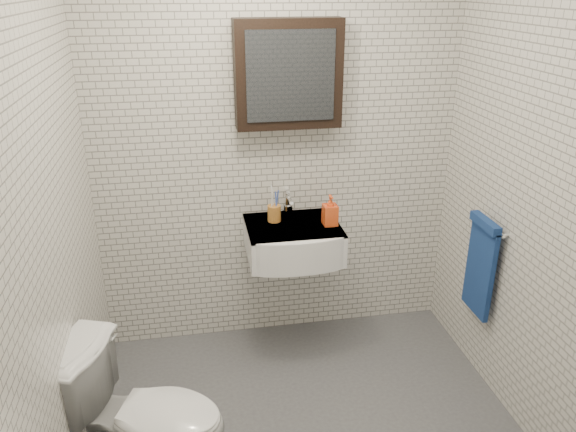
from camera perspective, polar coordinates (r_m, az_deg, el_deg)
The scene contains 9 objects.
ground at distance 3.14m, azimuth 2.32°, elevation -21.05°, with size 2.20×2.00×0.01m, color #494B51.
room_shell at distance 2.38m, azimuth 2.87°, elevation 5.24°, with size 2.22×2.02×2.51m.
washbasin at distance 3.32m, azimuth 0.63°, elevation -2.65°, with size 0.55×0.50×0.20m.
faucet at distance 3.43m, azimuth 0.02°, elevation 1.17°, with size 0.06×0.20×0.15m.
mirror_cabinet at distance 3.22m, azimuth 0.03°, elevation 14.19°, with size 0.60×0.15×0.60m.
towel_rail at distance 3.33m, azimuth 19.02°, elevation -4.48°, with size 0.09×0.30×0.58m.
toothbrush_cup at distance 3.35m, azimuth -1.42°, elevation 0.36°, with size 0.10×0.10×0.22m.
soap_bottle at distance 3.29m, azimuth 4.30°, elevation 0.59°, with size 0.08×0.08×0.18m, color orange.
toilet at distance 2.75m, azimuth -14.28°, elevation -19.26°, with size 0.41×0.73×0.74m, color white.
Camera 1 is at (-0.52, -2.21, 2.18)m, focal length 35.00 mm.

